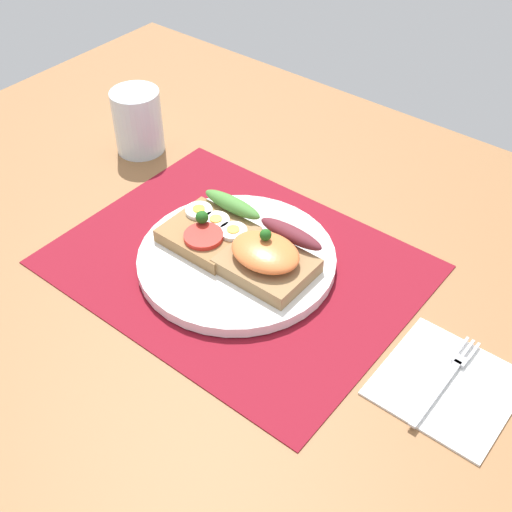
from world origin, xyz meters
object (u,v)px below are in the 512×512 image
at_px(plate, 237,259).
at_px(fork, 446,378).
at_px(sandwich_egg_tomato, 212,228).
at_px(sandwich_salmon, 270,256).
at_px(drinking_glass, 138,121).
at_px(napkin, 447,384).

distance_m(plate, fork, 0.28).
height_order(sandwich_egg_tomato, sandwich_salmon, sandwich_salmon).
distance_m(sandwich_egg_tomato, sandwich_salmon, 0.09).
distance_m(sandwich_salmon, drinking_glass, 0.34).
xyz_separation_m(sandwich_egg_tomato, fork, (0.33, -0.01, -0.02)).
relative_size(plate, drinking_glass, 2.54).
height_order(sandwich_egg_tomato, fork, sandwich_egg_tomato).
bearing_deg(plate, sandwich_egg_tomato, 171.12).
xyz_separation_m(fork, drinking_glass, (-0.56, 0.11, 0.04)).
distance_m(napkin, drinking_glass, 0.58).
xyz_separation_m(plate, sandwich_salmon, (0.05, 0.01, 0.03)).
relative_size(napkin, fork, 0.96).
xyz_separation_m(sandwich_salmon, fork, (0.24, -0.01, -0.03)).
relative_size(sandwich_salmon, napkin, 0.79).
distance_m(sandwich_salmon, napkin, 0.24).
bearing_deg(drinking_glass, sandwich_salmon, -17.48).
distance_m(sandwich_egg_tomato, drinking_glass, 0.25).
xyz_separation_m(sandwich_egg_tomato, napkin, (0.33, -0.01, -0.03)).
distance_m(sandwich_salmon, fork, 0.24).
bearing_deg(napkin, sandwich_egg_tomato, 177.77).
height_order(plate, sandwich_egg_tomato, sandwich_egg_tomato).
bearing_deg(fork, napkin, -40.60).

